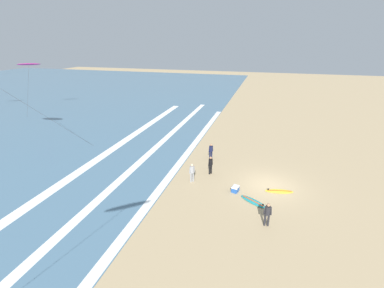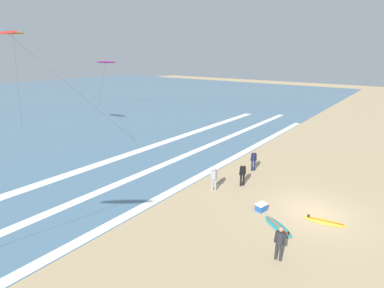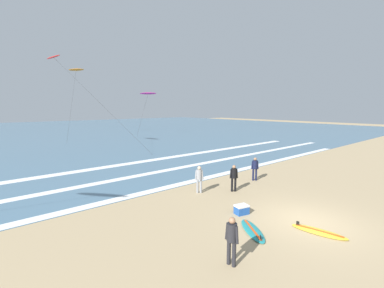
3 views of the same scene
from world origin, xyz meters
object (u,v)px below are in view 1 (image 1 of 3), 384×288
Objects in this scene: cooler_box at (235,189)px; surfer_left_near at (192,171)px; surfer_background_far at (211,150)px; surfboard_right_spare at (253,201)px; kite_magenta_mid_center at (29,64)px; surfer_left_far at (211,164)px; surfboard_foreground_flat at (279,191)px; surfer_mid_group at (268,213)px.

surfer_left_near is at bearing 81.65° from cooler_box.
surfer_background_far is 0.76× the size of surfboard_right_spare.
kite_magenta_mid_center reaches higher than surfer_background_far.
surfboard_right_spare is 38.33m from kite_magenta_mid_center.
surfer_left_far is 2.27× the size of cooler_box.
cooler_box is (-5.16, -3.02, -0.74)m from surfer_background_far.
surfer_left_near reaches higher than surfboard_foreground_flat.
surfboard_right_spare is at bearing -130.89° from surfer_left_far.
surfer_left_far and surfer_background_far have the same top height.
surfer_background_far is 2.27× the size of cooler_box.
cooler_box is at bearing -98.35° from surfer_left_near.
cooler_box is at bearing 34.39° from surfer_mid_group.
kite_magenta_mid_center is at bearing 67.54° from surfer_left_far.
surfer_left_far is at bearing -168.29° from surfer_background_far.
surfboard_foreground_flat is (4.31, -0.85, -0.91)m from surfer_mid_group.
kite_magenta_mid_center reaches higher than surfboard_right_spare.
surfer_mid_group is 10.13m from surfer_background_far.
kite_magenta_mid_center is at bearing 68.82° from surfboard_foreground_flat.
kite_magenta_mid_center is at bearing 65.10° from surfboard_right_spare.
surfer_mid_group is 4.48m from surfboard_foreground_flat.
surfer_mid_group is at bearing -145.61° from cooler_box.
surfer_background_far is 4.66m from surfer_left_near.
surfer_left_near is 3.66m from cooler_box.
surfer_mid_group and surfer_left_near have the same top height.
surfer_mid_group is 4.22m from cooler_box.
surfer_background_far is at bearing 35.53° from surfboard_right_spare.
surfer_left_near reaches higher than cooler_box.
surfer_left_near is 5.27m from surfboard_right_spare.
kite_magenta_mid_center is (18.23, 35.07, 6.36)m from surfer_mid_group.
kite_magenta_mid_center is (14.28, 29.18, 6.36)m from surfer_left_near.
kite_magenta_mid_center is (12.53, 30.30, 6.36)m from surfer_left_far.
surfer_mid_group is (-5.70, -4.77, 0.00)m from surfer_left_far.
kite_magenta_mid_center is at bearing 65.67° from cooler_box.
surfer_left_far is 1.00× the size of surfer_background_far.
surfer_left_far is 3.40m from cooler_box.
surfboard_right_spare is (-1.93, 1.79, 0.00)m from surfboard_foreground_flat.
surfer_left_far is 2.08m from surfer_left_near.
surfboard_right_spare is 0.28× the size of kite_magenta_mid_center.
surfer_background_far is at bearing 32.03° from surfer_mid_group.
surfboard_foreground_flat and surfboard_right_spare have the same top height.
surfer_left_near is (-1.75, 1.12, 0.00)m from surfer_left_far.
surfer_mid_group is at bearing -158.44° from surfboard_right_spare.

